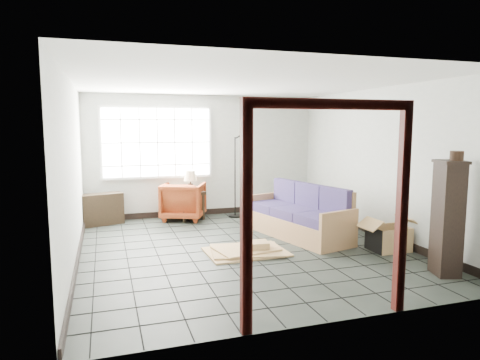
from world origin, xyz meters
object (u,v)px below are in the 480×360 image
object	(u,v)px
futon_sofa	(300,217)
armchair	(183,199)
tall_shelf	(448,217)
side_table	(189,196)

from	to	relation	value
futon_sofa	armchair	world-z (taller)	futon_sofa
futon_sofa	armchair	bearing A→B (deg)	116.61
tall_shelf	futon_sofa	bearing A→B (deg)	128.73
futon_sofa	tall_shelf	xyz separation A→B (m)	(0.95, -2.38, 0.43)
armchair	side_table	bearing A→B (deg)	-156.49
armchair	tall_shelf	world-z (taller)	tall_shelf
armchair	side_table	xyz separation A→B (m)	(0.12, 0.00, 0.06)
futon_sofa	tall_shelf	distance (m)	2.60
armchair	tall_shelf	bearing A→B (deg)	144.98
side_table	armchair	bearing A→B (deg)	-180.00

